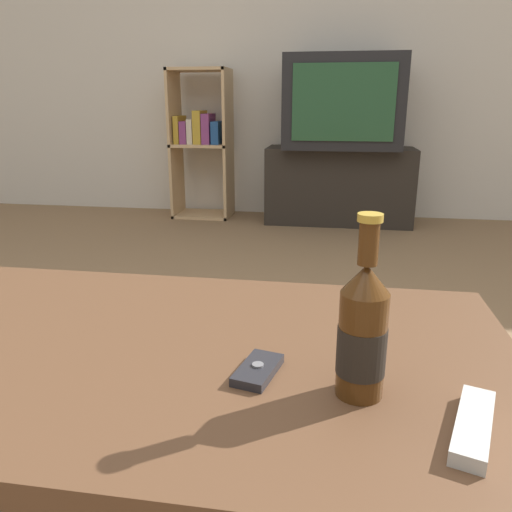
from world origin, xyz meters
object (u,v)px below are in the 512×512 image
at_px(tv_stand, 339,185).
at_px(bookshelf, 201,140).
at_px(cell_phone, 258,370).
at_px(remote_control, 473,426).
at_px(beer_bottle, 362,333).
at_px(television, 343,103).

bearing_deg(tv_stand, bookshelf, 177.14).
xyz_separation_m(tv_stand, bookshelf, (-0.99, 0.05, 0.30)).
xyz_separation_m(tv_stand, cell_phone, (-0.13, -2.83, 0.17)).
bearing_deg(remote_control, tv_stand, 111.63).
bearing_deg(cell_phone, beer_bottle, 1.81).
distance_m(television, bookshelf, 1.02).
distance_m(beer_bottle, remote_control, 0.17).
bearing_deg(beer_bottle, television, 90.42).
relative_size(bookshelf, beer_bottle, 4.04).
xyz_separation_m(television, bookshelf, (-0.99, 0.05, -0.25)).
xyz_separation_m(tv_stand, remote_control, (0.16, -2.93, 0.17)).
xyz_separation_m(tv_stand, television, (0.00, -0.00, 0.55)).
height_order(television, beer_bottle, television).
height_order(tv_stand, bookshelf, bookshelf).
distance_m(tv_stand, beer_bottle, 2.87).
distance_m(television, beer_bottle, 2.87).
distance_m(television, cell_phone, 2.86).
bearing_deg(bookshelf, tv_stand, -2.86).
distance_m(tv_stand, bookshelf, 1.03).
xyz_separation_m(beer_bottle, cell_phone, (-0.15, 0.03, -0.09)).
bearing_deg(bookshelf, cell_phone, -73.34).
bearing_deg(remote_control, bookshelf, 129.60).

